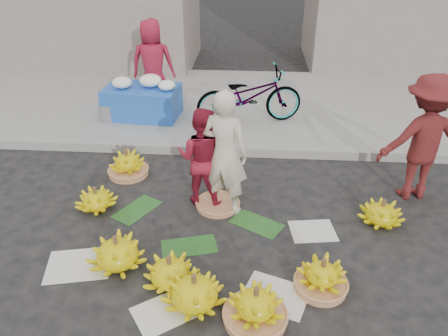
# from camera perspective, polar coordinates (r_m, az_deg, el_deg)

# --- Properties ---
(ground) EXTENTS (80.00, 80.00, 0.00)m
(ground) POSITION_cam_1_polar(r_m,az_deg,el_deg) (5.43, -3.22, -8.90)
(ground) COLOR black
(ground) RESTS_ON ground
(curb) EXTENTS (40.00, 0.25, 0.15)m
(curb) POSITION_cam_1_polar(r_m,az_deg,el_deg) (7.23, -1.19, 2.55)
(curb) COLOR gray
(curb) RESTS_ON ground
(sidewalk) EXTENTS (40.00, 4.00, 0.12)m
(sidewalk) POSITION_cam_1_polar(r_m,az_deg,el_deg) (9.14, -0.03, 8.52)
(sidewalk) COLOR gray
(sidewalk) RESTS_ON ground
(newspaper_scatter) EXTENTS (3.20, 1.80, 0.00)m
(newspaper_scatter) POSITION_cam_1_polar(r_m,az_deg,el_deg) (4.84, -4.38, -14.80)
(newspaper_scatter) COLOR silver
(newspaper_scatter) RESTS_ON ground
(banana_leaves) EXTENTS (2.00, 1.00, 0.00)m
(banana_leaves) POSITION_cam_1_polar(r_m,az_deg,el_deg) (5.60, -4.01, -7.53)
(banana_leaves) COLOR #1C4E1A
(banana_leaves) RESTS_ON ground
(banana_bunch_0) EXTENTS (0.68, 0.68, 0.40)m
(banana_bunch_0) POSITION_cam_1_polar(r_m,az_deg,el_deg) (5.06, -13.79, -10.67)
(banana_bunch_0) COLOR yellow
(banana_bunch_0) RESTS_ON ground
(banana_bunch_1) EXTENTS (0.68, 0.68, 0.37)m
(banana_bunch_1) POSITION_cam_1_polar(r_m,az_deg,el_deg) (4.76, -7.10, -13.30)
(banana_bunch_1) COLOR yellow
(banana_bunch_1) RESTS_ON ground
(banana_bunch_2) EXTENTS (0.74, 0.74, 0.40)m
(banana_bunch_2) POSITION_cam_1_polar(r_m,az_deg,el_deg) (4.50, -3.88, -15.86)
(banana_bunch_2) COLOR yellow
(banana_bunch_2) RESTS_ON ground
(banana_bunch_3) EXTENTS (0.66, 0.66, 0.43)m
(banana_bunch_3) POSITION_cam_1_polar(r_m,az_deg,el_deg) (4.37, 4.14, -17.65)
(banana_bunch_3) COLOR #B2734A
(banana_bunch_3) RESTS_ON ground
(banana_bunch_4) EXTENTS (0.55, 0.55, 0.39)m
(banana_bunch_4) POSITION_cam_1_polar(r_m,az_deg,el_deg) (4.78, 12.66, -13.69)
(banana_bunch_4) COLOR #B2734A
(banana_bunch_4) RESTS_ON ground
(banana_bunch_5) EXTENTS (0.68, 0.68, 0.35)m
(banana_bunch_5) POSITION_cam_1_polar(r_m,az_deg,el_deg) (5.90, 19.89, -5.53)
(banana_bunch_5) COLOR yellow
(banana_bunch_5) RESTS_ON ground
(banana_bunch_6) EXTENTS (0.67, 0.67, 0.33)m
(banana_bunch_6) POSITION_cam_1_polar(r_m,az_deg,el_deg) (6.06, -16.34, -3.97)
(banana_bunch_6) COLOR yellow
(banana_bunch_6) RESTS_ON ground
(banana_bunch_7) EXTENTS (0.59, 0.59, 0.42)m
(banana_bunch_7) POSITION_cam_1_polar(r_m,az_deg,el_deg) (6.72, -12.48, 0.47)
(banana_bunch_7) COLOR #B2734A
(banana_bunch_7) RESTS_ON ground
(basket_spare) EXTENTS (0.58, 0.58, 0.07)m
(basket_spare) POSITION_cam_1_polar(r_m,az_deg,el_deg) (5.91, -0.83, -4.79)
(basket_spare) COLOR #B2734A
(basket_spare) RESTS_ON ground
(incense_stack) EXTENTS (0.21, 0.13, 0.08)m
(incense_stack) POSITION_cam_1_polar(r_m,az_deg,el_deg) (4.98, -7.09, -12.74)
(incense_stack) COLOR red
(incense_stack) RESTS_ON ground
(vendor_cream) EXTENTS (0.71, 0.57, 1.68)m
(vendor_cream) POSITION_cam_1_polar(r_m,az_deg,el_deg) (5.46, 0.10, 1.91)
(vendor_cream) COLOR beige
(vendor_cream) RESTS_ON ground
(vendor_red) EXTENTS (0.75, 0.64, 1.37)m
(vendor_red) POSITION_cam_1_polar(r_m,az_deg,el_deg) (5.70, -2.89, 1.40)
(vendor_red) COLOR #A2192D
(vendor_red) RESTS_ON ground
(man_striped) EXTENTS (1.23, 0.85, 1.75)m
(man_striped) POSITION_cam_1_polar(r_m,az_deg,el_deg) (6.31, 24.53, 3.50)
(man_striped) COLOR maroon
(man_striped) RESTS_ON ground
(flower_table) EXTENTS (1.41, 0.96, 0.78)m
(flower_table) POSITION_cam_1_polar(r_m,az_deg,el_deg) (8.39, -10.55, 8.77)
(flower_table) COLOR #1B4FB5
(flower_table) RESTS_ON sidewalk
(grey_bucket) EXTENTS (0.28, 0.28, 0.31)m
(grey_bucket) POSITION_cam_1_polar(r_m,az_deg,el_deg) (8.38, -15.07, 6.99)
(grey_bucket) COLOR slate
(grey_bucket) RESTS_ON sidewalk
(flower_vendor) EXTENTS (0.86, 0.59, 1.68)m
(flower_vendor) POSITION_cam_1_polar(r_m,az_deg,el_deg) (8.71, -9.26, 13.30)
(flower_vendor) COLOR #A2192D
(flower_vendor) RESTS_ON sidewalk
(bicycle) EXTENTS (1.12, 2.03, 1.01)m
(bicycle) POSITION_cam_1_polar(r_m,az_deg,el_deg) (7.92, 3.35, 9.38)
(bicycle) COLOR gray
(bicycle) RESTS_ON sidewalk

